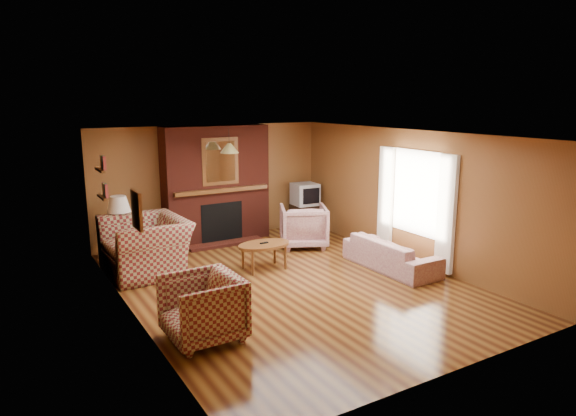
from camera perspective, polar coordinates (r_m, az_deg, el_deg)
floor at (r=8.40m, az=0.34°, el=-8.38°), size 6.50×6.50×0.00m
ceiling at (r=7.88m, az=0.36°, el=8.18°), size 6.50×6.50×0.00m
wall_back at (r=10.92m, az=-8.50°, el=2.81°), size 6.50×0.00×6.50m
wall_front at (r=5.63m, az=17.81°, el=-6.51°), size 6.50×0.00×6.50m
wall_left at (r=7.13m, az=-17.14°, el=-2.57°), size 0.00×6.50×6.50m
wall_right at (r=9.56m, az=13.29°, el=1.30°), size 0.00×6.50×6.50m
fireplace at (r=10.68m, az=-7.96°, el=2.52°), size 2.20×0.82×2.40m
window_right at (r=9.40m, az=13.90°, el=0.64°), size 0.10×1.85×2.00m
bookshelf at (r=8.88m, az=-19.93°, el=3.13°), size 0.09×0.55×0.71m
botanical_print at (r=6.77m, az=-16.44°, el=-0.24°), size 0.05×0.40×0.50m
pendant_light at (r=9.95m, az=-6.55°, el=6.62°), size 0.36×0.36×0.48m
plaid_loveseat at (r=9.10m, az=-15.53°, el=-4.07°), size 1.34×1.51×0.95m
plaid_armchair at (r=6.51m, az=-9.48°, el=-10.92°), size 0.92×0.90×0.83m
floral_sofa at (r=9.21m, az=11.38°, el=-4.99°), size 0.73×1.85×0.54m
floral_armchair at (r=10.33m, az=1.74°, el=-2.01°), size 1.21×1.22×0.84m
coffee_table at (r=8.95m, az=-2.67°, el=-4.29°), size 0.95×0.59×0.49m
side_table at (r=9.76m, az=-18.00°, el=-4.30°), size 0.47×0.47×0.57m
table_lamp at (r=9.60m, az=-18.26°, el=-0.49°), size 0.41×0.41×0.68m
tv_stand at (r=11.63m, az=1.87°, el=-1.04°), size 0.56×0.51×0.59m
crt_tv at (r=11.52m, az=1.90°, el=1.55°), size 0.57×0.56×0.48m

